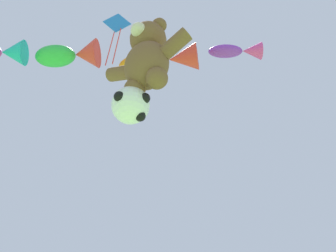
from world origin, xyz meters
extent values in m
ellipsoid|color=brown|center=(0.03, 5.78, 8.50)|extent=(1.09, 0.93, 1.33)
sphere|color=brown|center=(0.03, 5.78, 9.49)|extent=(0.91, 0.91, 0.91)
sphere|color=beige|center=(0.03, 5.39, 9.42)|extent=(0.38, 0.38, 0.38)
sphere|color=brown|center=(-0.30, 5.78, 9.84)|extent=(0.37, 0.37, 0.37)
cylinder|color=brown|center=(-0.76, 5.78, 8.74)|extent=(0.79, 0.35, 0.62)
sphere|color=brown|center=(-0.27, 5.78, 7.87)|extent=(0.49, 0.49, 0.49)
sphere|color=brown|center=(0.36, 5.78, 9.84)|extent=(0.37, 0.37, 0.37)
cylinder|color=brown|center=(0.82, 5.78, 8.74)|extent=(0.79, 0.35, 0.62)
sphere|color=brown|center=(0.33, 5.78, 7.87)|extent=(0.49, 0.49, 0.49)
sphere|color=white|center=(-0.41, 5.85, 7.51)|extent=(0.84, 0.84, 0.84)
sphere|color=black|center=(-0.02, 5.85, 7.51)|extent=(0.24, 0.24, 0.24)
sphere|color=black|center=(-0.50, 6.11, 7.79)|extent=(0.24, 0.24, 0.24)
sphere|color=black|center=(-0.41, 5.47, 7.45)|extent=(0.24, 0.24, 0.24)
sphere|color=black|center=(-0.23, 5.99, 7.20)|extent=(0.24, 0.24, 0.24)
ellipsoid|color=purple|center=(0.97, 8.54, 11.37)|extent=(1.15, 0.96, 0.38)
cone|color=#E53F9E|center=(1.68, 8.99, 11.37)|extent=(0.80, 0.79, 0.56)
sphere|color=black|center=(0.68, 8.35, 11.47)|extent=(0.10, 0.10, 0.10)
ellipsoid|color=orange|center=(-1.16, 7.14, 10.77)|extent=(1.71, 1.24, 0.57)
cone|color=red|center=(-0.05, 7.62, 10.77)|extent=(1.12, 1.11, 0.83)
sphere|color=black|center=(-1.63, 6.94, 10.92)|extent=(0.15, 0.15, 0.15)
ellipsoid|color=green|center=(-3.16, 5.41, 10.69)|extent=(1.40, 1.20, 0.60)
cone|color=red|center=(-2.33, 5.86, 10.69)|extent=(1.01, 1.09, 0.88)
sphere|color=black|center=(-3.50, 5.23, 10.84)|extent=(0.15, 0.15, 0.15)
cone|color=#19ADB2|center=(-4.10, 4.63, 10.69)|extent=(0.99, 1.02, 0.77)
cube|color=blue|center=(-1.98, 6.55, 12.89)|extent=(0.77, 0.63, 0.97)
cylinder|color=red|center=(-2.11, 6.54, 11.60)|extent=(0.03, 0.18, 1.95)
cylinder|color=red|center=(-1.86, 6.57, 11.58)|extent=(0.03, 0.17, 2.00)
camera|label=1|loc=(3.48, 1.43, 1.78)|focal=40.00mm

